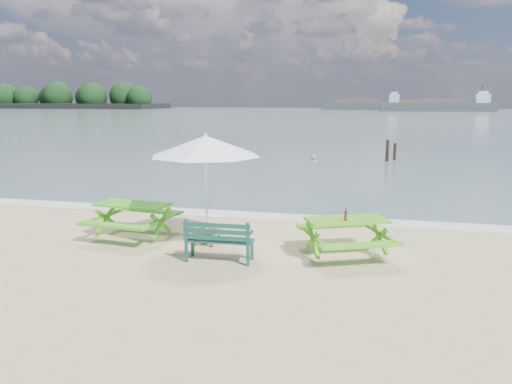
% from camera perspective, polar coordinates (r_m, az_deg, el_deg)
% --- Properties ---
extents(sea, '(300.00, 300.00, 0.00)m').
position_cam_1_polar(sea, '(93.93, 11.75, 8.45)').
color(sea, slate).
rests_on(sea, ground).
extents(foam_strip, '(22.00, 0.90, 0.01)m').
position_cam_1_polar(foam_strip, '(14.16, 0.51, -2.74)').
color(foam_strip, silver).
rests_on(foam_strip, ground).
extents(island_headland, '(90.00, 22.00, 7.60)m').
position_cam_1_polar(island_headland, '(186.92, -24.08, 9.76)').
color(island_headland, black).
rests_on(island_headland, ground).
extents(picnic_table_left, '(1.92, 2.09, 0.83)m').
position_cam_1_polar(picnic_table_left, '(12.33, -13.84, -3.22)').
color(picnic_table_left, green).
rests_on(picnic_table_left, ground).
extents(picnic_table_right, '(2.30, 2.40, 0.81)m').
position_cam_1_polar(picnic_table_right, '(10.73, 10.31, -5.21)').
color(picnic_table_right, '#4DB01A').
rests_on(picnic_table_right, ground).
extents(park_bench, '(1.40, 0.52, 0.85)m').
position_cam_1_polar(park_bench, '(10.31, -4.20, -6.46)').
color(park_bench, '#0F4239').
rests_on(park_bench, ground).
extents(side_table, '(0.56, 0.56, 0.33)m').
position_cam_1_polar(side_table, '(11.50, -5.58, -5.14)').
color(side_table, brown).
rests_on(side_table, ground).
extents(patio_umbrella, '(2.78, 2.78, 2.48)m').
position_cam_1_polar(patio_umbrella, '(11.11, -5.78, 5.26)').
color(patio_umbrella, silver).
rests_on(patio_umbrella, ground).
extents(beer_bottle, '(0.07, 0.07, 0.27)m').
position_cam_1_polar(beer_bottle, '(10.47, 10.21, -2.74)').
color(beer_bottle, '#8D4514').
rests_on(beer_bottle, picnic_table_right).
extents(swimmer, '(0.60, 0.42, 1.57)m').
position_cam_1_polar(swimmer, '(26.92, 6.54, 2.67)').
color(swimmer, tan).
rests_on(swimmer, ground).
extents(mooring_pilings, '(0.57, 0.77, 1.33)m').
position_cam_1_polar(mooring_pilings, '(27.59, 15.11, 4.34)').
color(mooring_pilings, black).
rests_on(mooring_pilings, ground).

